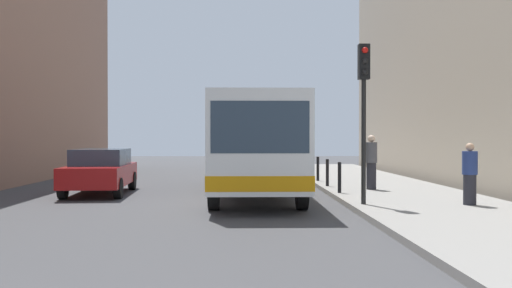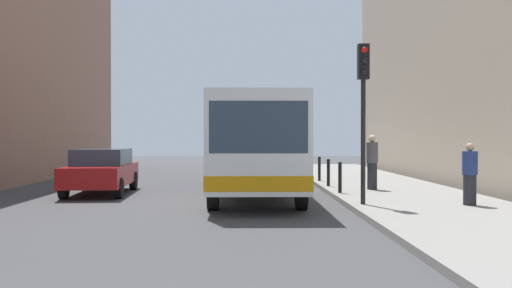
{
  "view_description": "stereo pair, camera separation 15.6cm",
  "coord_description": "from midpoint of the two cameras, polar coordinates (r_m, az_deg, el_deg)",
  "views": [
    {
      "loc": [
        0.38,
        -16.03,
        1.87
      ],
      "look_at": [
        0.84,
        0.35,
        1.67
      ],
      "focal_mm": 39.69,
      "sensor_mm": 36.0,
      "label": 1
    },
    {
      "loc": [
        0.54,
        -16.03,
        1.87
      ],
      "look_at": [
        0.84,
        0.35,
        1.67
      ],
      "focal_mm": 39.69,
      "sensor_mm": 36.0,
      "label": 2
    }
  ],
  "objects": [
    {
      "name": "bollard_far",
      "position": [
        22.45,
        6.06,
        -2.49
      ],
      "size": [
        0.11,
        0.11,
        0.95
      ],
      "primitive_type": "cylinder",
      "color": "black",
      "rests_on": "sidewalk"
    },
    {
      "name": "bollard_near",
      "position": [
        17.65,
        8.17,
        -3.36
      ],
      "size": [
        0.11,
        0.11,
        0.95
      ],
      "primitive_type": "cylinder",
      "color": "black",
      "rests_on": "sidewalk"
    },
    {
      "name": "bollard_mid",
      "position": [
        20.05,
        6.99,
        -2.87
      ],
      "size": [
        0.11,
        0.11,
        0.95
      ],
      "primitive_type": "cylinder",
      "color": "black",
      "rests_on": "sidewalk"
    },
    {
      "name": "traffic_light",
      "position": [
        14.77,
        10.52,
        5.09
      ],
      "size": [
        0.28,
        0.33,
        4.1
      ],
      "color": "black",
      "rests_on": "sidewalk"
    },
    {
      "name": "sidewalk",
      "position": [
        16.87,
        15.51,
        -5.44
      ],
      "size": [
        4.4,
        40.0,
        0.15
      ],
      "primitive_type": "cube",
      "color": "gray",
      "rests_on": "ground"
    },
    {
      "name": "pedestrian_near_signal",
      "position": [
        15.32,
        20.47,
        -2.87
      ],
      "size": [
        0.38,
        0.38,
        1.57
      ],
      "rotation": [
        0.0,
        0.0,
        5.21
      ],
      "color": "#26262D",
      "rests_on": "sidewalk"
    },
    {
      "name": "car_beside_bus",
      "position": [
        19.31,
        -15.61,
        -2.56
      ],
      "size": [
        2.04,
        4.48,
        1.48
      ],
      "rotation": [
        0.0,
        0.0,
        3.19
      ],
      "color": "maroon",
      "rests_on": "ground"
    },
    {
      "name": "bus",
      "position": [
        18.49,
        -0.43,
        0.24
      ],
      "size": [
        2.54,
        11.02,
        3.0
      ],
      "rotation": [
        0.0,
        0.0,
        3.14
      ],
      "color": "white",
      "rests_on": "ground"
    },
    {
      "name": "ground_plane",
      "position": [
        16.14,
        -3.24,
        -5.96
      ],
      "size": [
        80.0,
        80.0,
        0.0
      ],
      "primitive_type": "plane",
      "color": "#424244"
    },
    {
      "name": "pedestrian_mid_sidewalk",
      "position": [
        18.98,
        11.32,
        -1.8
      ],
      "size": [
        0.38,
        0.38,
        1.79
      ],
      "rotation": [
        0.0,
        0.0,
        5.41
      ],
      "color": "#26262D",
      "rests_on": "sidewalk"
    }
  ]
}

